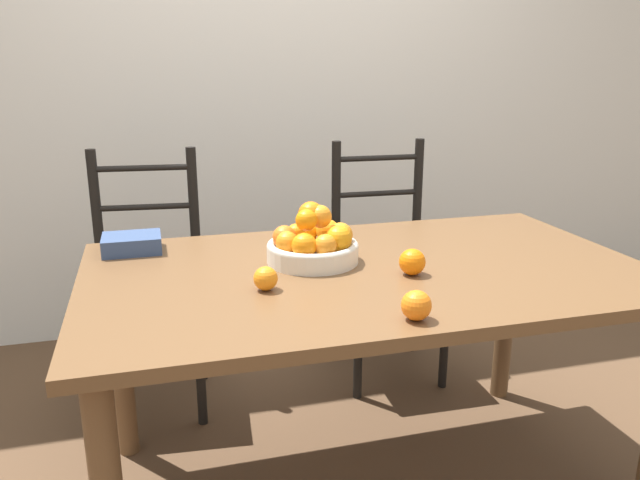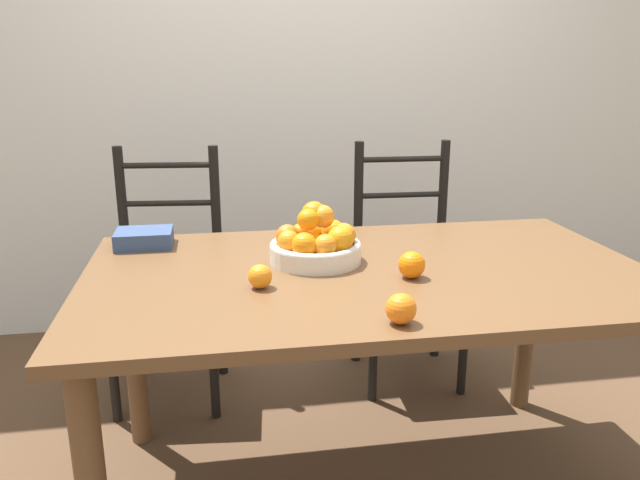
{
  "view_description": "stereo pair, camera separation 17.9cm",
  "coord_description": "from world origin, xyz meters",
  "views": [
    {
      "loc": [
        -0.6,
        -1.65,
        1.34
      ],
      "look_at": [
        -0.14,
        0.01,
        0.85
      ],
      "focal_mm": 35.0,
      "sensor_mm": 36.0,
      "label": 1
    },
    {
      "loc": [
        -0.43,
        -1.69,
        1.34
      ],
      "look_at": [
        -0.14,
        0.01,
        0.85
      ],
      "focal_mm": 35.0,
      "sensor_mm": 36.0,
      "label": 2
    }
  ],
  "objects": [
    {
      "name": "chair_right",
      "position": [
        0.36,
        0.75,
        0.47
      ],
      "size": [
        0.43,
        0.41,
        1.02
      ],
      "rotation": [
        0.0,
        0.0,
        -0.03
      ],
      "color": "black",
      "rests_on": "ground_plane"
    },
    {
      "name": "orange_loose_1",
      "position": [
        -0.33,
        -0.11,
        0.79
      ],
      "size": [
        0.07,
        0.07,
        0.07
      ],
      "color": "orange",
      "rests_on": "dining_table"
    },
    {
      "name": "chair_left",
      "position": [
        -0.64,
        0.75,
        0.47
      ],
      "size": [
        0.46,
        0.44,
        1.02
      ],
      "rotation": [
        0.0,
        0.0,
        -0.1
      ],
      "color": "black",
      "rests_on": "ground_plane"
    },
    {
      "name": "dining_table",
      "position": [
        0.0,
        0.0,
        0.66
      ],
      "size": [
        1.65,
        0.97,
        0.76
      ],
      "color": "brown",
      "rests_on": "ground_plane"
    },
    {
      "name": "wall_back",
      "position": [
        0.0,
        1.49,
        1.3
      ],
      "size": [
        8.0,
        0.06,
        2.6
      ],
      "color": "silver",
      "rests_on": "ground_plane"
    },
    {
      "name": "orange_loose_2",
      "position": [
        -0.02,
        -0.4,
        0.79
      ],
      "size": [
        0.07,
        0.07,
        0.07
      ],
      "color": "orange",
      "rests_on": "dining_table"
    },
    {
      "name": "book_stack",
      "position": [
        -0.67,
        0.35,
        0.78
      ],
      "size": [
        0.18,
        0.14,
        0.05
      ],
      "color": "#334770",
      "rests_on": "dining_table"
    },
    {
      "name": "fruit_bowl",
      "position": [
        -0.14,
        0.09,
        0.82
      ],
      "size": [
        0.28,
        0.28,
        0.18
      ],
      "color": "silver",
      "rests_on": "dining_table"
    },
    {
      "name": "orange_loose_0",
      "position": [
        0.1,
        -0.09,
        0.79
      ],
      "size": [
        0.08,
        0.08,
        0.08
      ],
      "color": "orange",
      "rests_on": "dining_table"
    }
  ]
}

